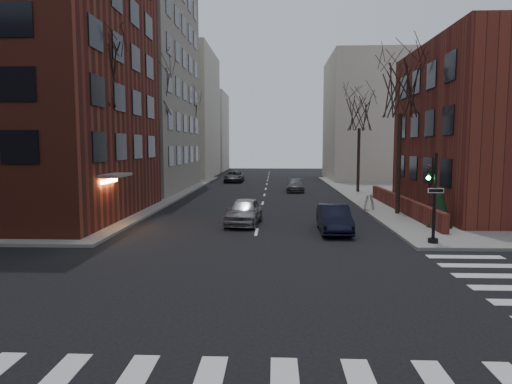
% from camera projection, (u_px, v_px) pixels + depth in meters
% --- Properties ---
extents(ground, '(160.00, 160.00, 0.00)m').
position_uv_depth(ground, '(238.00, 320.00, 11.71)').
color(ground, black).
rests_on(ground, ground).
extents(building_left_brick, '(15.00, 15.00, 18.00)m').
position_uv_depth(building_left_brick, '(6.00, 71.00, 27.85)').
color(building_left_brick, maroon).
rests_on(building_left_brick, ground).
extents(building_left_tan, '(18.00, 18.00, 28.00)m').
position_uv_depth(building_left_tan, '(93.00, 48.00, 44.80)').
color(building_left_tan, gray).
rests_on(building_left_tan, ground).
extents(low_wall_right, '(0.35, 16.00, 1.00)m').
position_uv_depth(low_wall_right, '(401.00, 204.00, 30.15)').
color(low_wall_right, maroon).
rests_on(low_wall_right, sidewalk_far_right).
extents(building_distant_la, '(14.00, 16.00, 18.00)m').
position_uv_depth(building_distant_la, '(165.00, 115.00, 66.10)').
color(building_distant_la, '#BFB4A2').
rests_on(building_distant_la, ground).
extents(building_distant_ra, '(14.00, 14.00, 16.00)m').
position_uv_depth(building_distant_ra, '(382.00, 119.00, 59.99)').
color(building_distant_ra, '#BFB4A2').
rests_on(building_distant_ra, ground).
extents(building_distant_lb, '(10.00, 12.00, 14.00)m').
position_uv_depth(building_distant_lb, '(199.00, 132.00, 83.12)').
color(building_distant_lb, '#BFB4A2').
rests_on(building_distant_lb, ground).
extents(traffic_signal, '(0.76, 0.44, 4.00)m').
position_uv_depth(traffic_signal, '(433.00, 204.00, 20.13)').
color(traffic_signal, black).
rests_on(traffic_signal, sidewalk_far_right).
extents(tree_left_a, '(4.18, 4.18, 10.26)m').
position_uv_depth(tree_left_a, '(99.00, 73.00, 25.14)').
color(tree_left_a, '#2D231C').
rests_on(tree_left_a, sidewalk_far_left).
extents(tree_left_b, '(4.40, 4.40, 10.80)m').
position_uv_depth(tree_left_b, '(155.00, 91.00, 37.02)').
color(tree_left_b, '#2D231C').
rests_on(tree_left_b, sidewalk_far_left).
extents(tree_left_c, '(3.96, 3.96, 9.72)m').
position_uv_depth(tree_left_c, '(188.00, 114.00, 51.03)').
color(tree_left_c, '#2D231C').
rests_on(tree_left_c, sidewalk_far_left).
extents(tree_right_a, '(3.96, 3.96, 9.72)m').
position_uv_depth(tree_right_a, '(401.00, 88.00, 28.43)').
color(tree_right_a, '#2D231C').
rests_on(tree_right_a, sidewalk_far_right).
extents(tree_right_b, '(3.74, 3.74, 9.18)m').
position_uv_depth(tree_right_b, '(360.00, 112.00, 42.39)').
color(tree_right_b, '#2D231C').
rests_on(tree_right_b, sidewalk_far_right).
extents(streetlamp_near, '(0.36, 0.36, 6.28)m').
position_uv_depth(streetlamp_near, '(151.00, 149.00, 33.49)').
color(streetlamp_near, black).
rests_on(streetlamp_near, sidewalk_far_left).
extents(streetlamp_far, '(0.36, 0.36, 6.28)m').
position_uv_depth(streetlamp_far, '(197.00, 148.00, 53.37)').
color(streetlamp_far, black).
rests_on(streetlamp_far, sidewalk_far_left).
extents(parked_sedan, '(1.53, 4.31, 1.42)m').
position_uv_depth(parked_sedan, '(334.00, 219.00, 23.47)').
color(parked_sedan, black).
rests_on(parked_sedan, ground).
extents(car_lane_silver, '(2.17, 4.54, 1.50)m').
position_uv_depth(car_lane_silver, '(244.00, 211.00, 25.88)').
color(car_lane_silver, '#949398').
rests_on(car_lane_silver, ground).
extents(car_lane_gray, '(1.87, 4.32, 1.24)m').
position_uv_depth(car_lane_gray, '(295.00, 185.00, 44.62)').
color(car_lane_gray, '#45454A').
rests_on(car_lane_gray, ground).
extents(car_lane_far, '(2.30, 4.96, 1.38)m').
position_uv_depth(car_lane_far, '(234.00, 177.00, 56.26)').
color(car_lane_far, '#39393E').
rests_on(car_lane_far, ground).
extents(sandwich_board, '(0.68, 0.76, 1.02)m').
position_uv_depth(sandwich_board, '(369.00, 202.00, 30.70)').
color(sandwich_board, silver).
rests_on(sandwich_board, sidewalk_far_right).
extents(evergreen_shrub, '(1.32, 1.32, 2.19)m').
position_uv_depth(evergreen_shrub, '(440.00, 207.00, 24.11)').
color(evergreen_shrub, black).
rests_on(evergreen_shrub, sidewalk_far_right).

